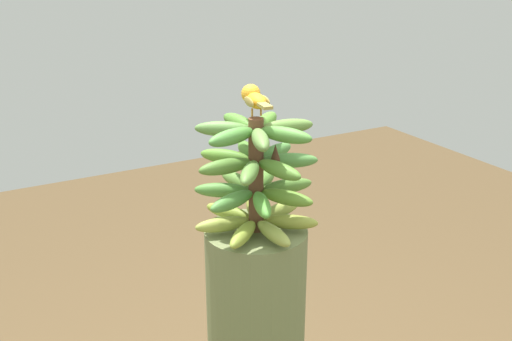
{
  "coord_description": "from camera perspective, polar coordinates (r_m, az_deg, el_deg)",
  "views": [
    {
      "loc": [
        -0.67,
        -1.23,
        1.96
      ],
      "look_at": [
        0.0,
        0.0,
        1.44
      ],
      "focal_mm": 40.68,
      "sensor_mm": 36.0,
      "label": 1
    }
  ],
  "objects": [
    {
      "name": "banana_bunch",
      "position": [
        1.5,
        0.02,
        -0.53
      ],
      "size": [
        0.33,
        0.33,
        0.31
      ],
      "color": "brown",
      "rests_on": "banana_tree"
    },
    {
      "name": "perched_bird",
      "position": [
        1.48,
        -0.19,
        7.15
      ],
      "size": [
        0.06,
        0.17,
        0.07
      ],
      "color": "#C68933",
      "rests_on": "banana_bunch"
    }
  ]
}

